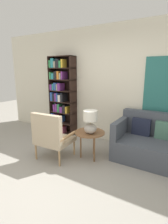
# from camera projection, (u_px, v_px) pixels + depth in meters

# --- Properties ---
(ground_plane) EXTENTS (14.00, 14.00, 0.00)m
(ground_plane) POSITION_uv_depth(u_px,v_px,m) (48.00, 179.00, 2.79)
(ground_plane) COLOR #9E998E
(wall_back) EXTENTS (6.40, 0.08, 2.70)m
(wall_back) POSITION_uv_depth(u_px,v_px,m) (105.00, 85.00, 4.15)
(wall_back) COLOR silver
(wall_back) RESTS_ON ground_plane
(bookshelf) EXTENTS (0.72, 0.30, 2.05)m
(bookshelf) POSITION_uv_depth(u_px,v_px,m) (61.00, 96.00, 4.68)
(bookshelf) COLOR black
(bookshelf) RESTS_ON ground_plane
(armchair) EXTENTS (0.68, 0.62, 0.93)m
(armchair) POSITION_uv_depth(u_px,v_px,m) (51.00, 135.00, 3.29)
(armchair) COLOR tan
(armchair) RESTS_ON ground_plane
(couch) EXTENTS (1.73, 0.91, 0.88)m
(couch) POSITION_uv_depth(u_px,v_px,m) (163.00, 145.00, 3.28)
(couch) COLOR #474C56
(couch) RESTS_ON ground_plane
(side_table) EXTENTS (0.58, 0.58, 0.54)m
(side_table) POSITION_uv_depth(u_px,v_px,m) (90.00, 134.00, 3.37)
(side_table) COLOR brown
(side_table) RESTS_ON ground_plane
(table_lamp) EXTENTS (0.26, 0.26, 0.44)m
(table_lamp) POSITION_uv_depth(u_px,v_px,m) (90.00, 121.00, 3.22)
(table_lamp) COLOR #A59E93
(table_lamp) RESTS_ON side_table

